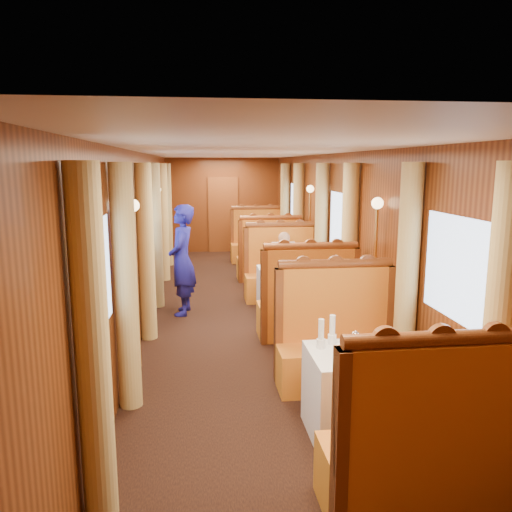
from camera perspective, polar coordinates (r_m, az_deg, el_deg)
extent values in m
cube|color=brown|center=(13.44, -3.77, 4.73)|extent=(0.80, 0.04, 2.00)
cube|color=white|center=(4.58, 12.84, -15.05)|extent=(1.05, 0.72, 0.75)
cube|color=#B84514|center=(3.89, 17.79, -22.81)|extent=(1.30, 0.55, 0.45)
cube|color=#B84514|center=(3.42, 19.94, -15.82)|extent=(1.30, 0.12, 0.80)
cylinder|color=brown|center=(3.25, 20.42, -8.83)|extent=(1.23, 0.10, 0.10)
cube|color=#B84514|center=(5.47, 9.39, -12.33)|extent=(1.30, 0.55, 0.45)
cube|color=#B84514|center=(5.46, 8.96, -5.40)|extent=(1.30, 0.12, 0.80)
cylinder|color=brown|center=(5.35, 9.09, -0.87)|extent=(1.23, 0.10, 0.10)
cube|color=white|center=(7.77, 4.21, -4.14)|extent=(1.05, 0.72, 0.75)
cube|color=#B84514|center=(6.92, 5.70, -7.30)|extent=(1.30, 0.55, 0.45)
cube|color=#B84514|center=(6.55, 6.20, -2.66)|extent=(1.30, 0.12, 0.80)
cylinder|color=brown|center=(6.47, 6.28, 1.14)|extent=(1.23, 0.10, 0.10)
cube|color=#B84514|center=(8.72, 3.01, -3.54)|extent=(1.30, 0.55, 0.45)
cube|color=#B84514|center=(8.80, 2.82, 0.75)|extent=(1.30, 0.12, 0.80)
cylinder|color=brown|center=(8.73, 2.84, 3.59)|extent=(1.23, 0.10, 0.10)
cube|color=white|center=(11.15, 0.80, 0.34)|extent=(1.05, 0.72, 0.75)
cube|color=#B84514|center=(10.26, 1.50, -1.41)|extent=(1.30, 0.55, 0.45)
cube|color=#B84514|center=(9.94, 1.69, 1.87)|extent=(1.30, 0.12, 0.80)
cylinder|color=brown|center=(9.88, 1.71, 4.40)|extent=(1.23, 0.10, 0.10)
cube|color=#B84514|center=(12.11, 0.21, 0.42)|extent=(1.30, 0.55, 0.45)
cube|color=#B84514|center=(12.23, 0.09, 3.48)|extent=(1.30, 0.12, 0.80)
cylinder|color=brown|center=(12.18, 0.09, 5.54)|extent=(1.23, 0.10, 0.10)
cube|color=silver|center=(4.37, 12.41, -10.87)|extent=(0.35, 0.28, 0.01)
cylinder|color=white|center=(4.43, 17.79, -10.84)|extent=(0.23, 0.23, 0.01)
cylinder|color=white|center=(4.43, 7.42, -9.90)|extent=(0.08, 0.08, 0.08)
cylinder|color=white|center=(4.39, 7.46, -8.28)|extent=(0.05, 0.05, 0.18)
cylinder|color=white|center=(4.55, 8.68, -9.37)|extent=(0.08, 0.08, 0.08)
cylinder|color=white|center=(4.51, 8.73, -7.79)|extent=(0.05, 0.05, 0.18)
cylinder|color=silver|center=(7.68, 4.14, -0.92)|extent=(0.06, 0.06, 0.14)
cylinder|color=silver|center=(11.11, 0.63, 2.63)|extent=(0.06, 0.06, 0.14)
cylinder|color=tan|center=(3.38, -18.21, -10.03)|extent=(0.22, 0.22, 2.35)
cylinder|color=tan|center=(4.85, -14.64, -3.65)|extent=(0.22, 0.22, 2.35)
cylinder|color=tan|center=(3.91, 26.04, -7.78)|extent=(0.22, 0.22, 2.35)
cylinder|color=tan|center=(5.24, 16.86, -2.73)|extent=(0.22, 0.22, 2.35)
cylinder|color=tan|center=(6.74, -12.46, 0.34)|extent=(0.22, 0.22, 2.35)
cylinder|color=tan|center=(8.27, -11.43, 2.21)|extent=(0.22, 0.22, 2.35)
cylinder|color=tan|center=(7.02, 10.57, 0.80)|extent=(0.22, 0.22, 2.35)
cylinder|color=tan|center=(8.50, 7.46, 2.55)|extent=(0.22, 0.22, 2.35)
cylinder|color=tan|center=(10.19, -10.58, 3.76)|extent=(0.22, 0.22, 2.35)
cylinder|color=tan|center=(11.74, -10.10, 4.63)|extent=(0.22, 0.22, 2.35)
cylinder|color=tan|center=(10.38, 4.84, 4.02)|extent=(0.22, 0.22, 2.35)
cylinder|color=tan|center=(11.90, 3.33, 4.85)|extent=(0.22, 0.22, 2.35)
cylinder|color=#BF8C3F|center=(5.85, -13.46, -3.73)|extent=(0.04, 0.04, 1.85)
sphere|color=#FFD18C|center=(5.69, -13.87, 5.63)|extent=(0.14, 0.14, 0.14)
cylinder|color=#BF8C3F|center=(6.17, 13.33, -2.98)|extent=(0.04, 0.04, 1.85)
sphere|color=#FFD18C|center=(6.03, 13.71, 5.89)|extent=(0.14, 0.14, 0.14)
cylinder|color=#BF8C3F|center=(9.27, -11.03, 1.53)|extent=(0.04, 0.04, 1.85)
sphere|color=#FFD18C|center=(9.17, -11.24, 7.43)|extent=(0.14, 0.14, 0.14)
cylinder|color=#BF8C3F|center=(9.48, 6.11, 1.86)|extent=(0.04, 0.04, 1.85)
sphere|color=#FFD18C|center=(9.38, 6.22, 7.63)|extent=(0.14, 0.14, 0.14)
imported|color=navy|center=(7.83, -8.45, -0.46)|extent=(0.47, 0.67, 1.73)
cube|color=beige|center=(8.47, 3.21, -0.32)|extent=(0.40, 0.24, 0.55)
sphere|color=tan|center=(8.41, 3.23, 2.09)|extent=(0.20, 0.20, 0.20)
cube|color=beige|center=(8.35, 3.39, -2.09)|extent=(0.36, 0.30, 0.14)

